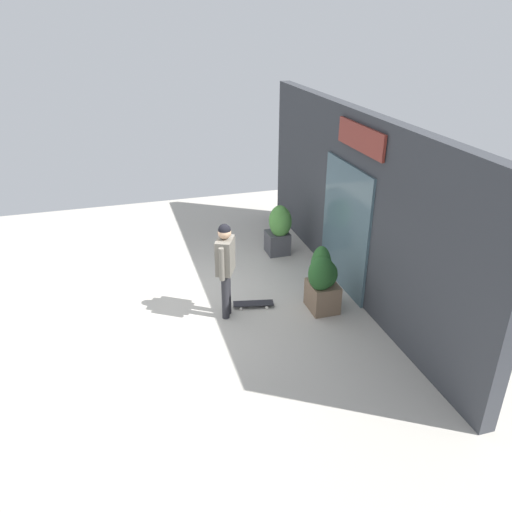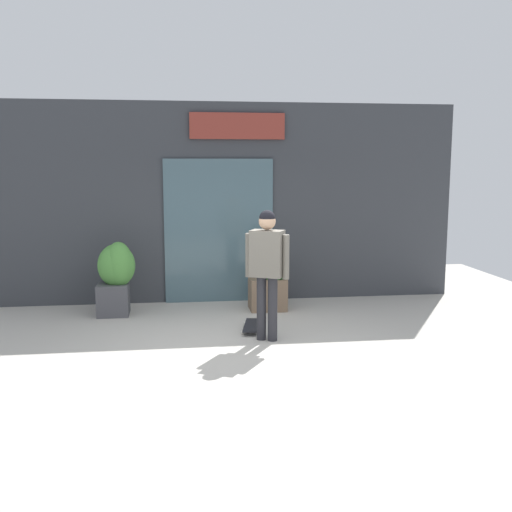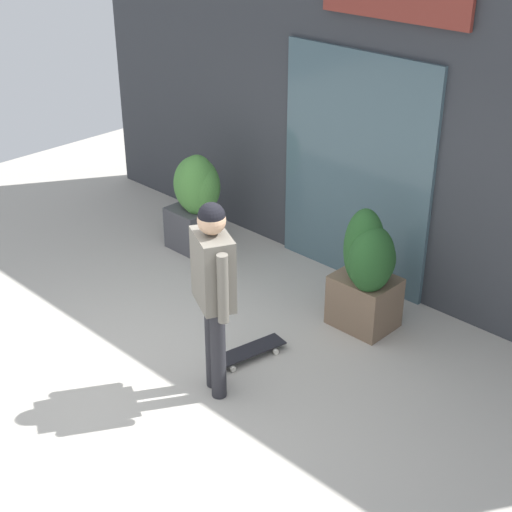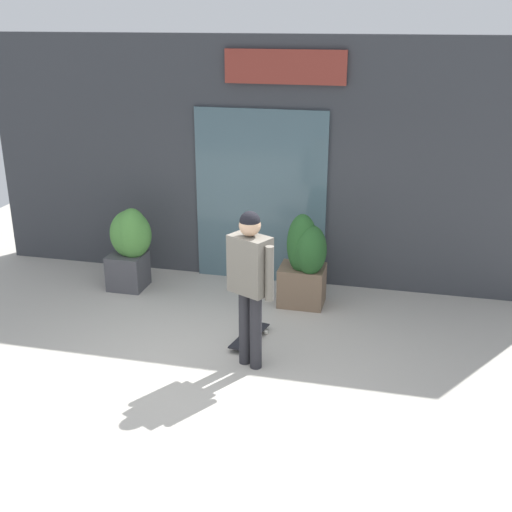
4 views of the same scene
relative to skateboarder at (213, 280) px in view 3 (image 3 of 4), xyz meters
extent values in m
plane|color=#B2ADA3|center=(-0.41, -0.39, -1.10)|extent=(12.00, 12.00, 0.00)
cube|color=#383A3F|center=(-0.41, 2.60, 0.61)|extent=(8.24, 0.25, 3.42)
cube|color=#47606B|center=(-0.47, 2.46, 0.14)|extent=(1.87, 0.06, 2.47)
cylinder|color=#28282D|center=(-0.07, 0.04, -0.66)|extent=(0.13, 0.13, 0.88)
cylinder|color=#28282D|center=(0.07, -0.04, -0.66)|extent=(0.13, 0.13, 0.88)
cube|color=#6B665B|center=(0.00, 0.00, 0.10)|extent=(0.50, 0.42, 0.63)
cylinder|color=#6B665B|center=(-0.23, 0.12, 0.06)|extent=(0.09, 0.09, 0.60)
cylinder|color=#6B665B|center=(0.23, -0.12, 0.06)|extent=(0.09, 0.09, 0.60)
sphere|color=tan|center=(0.00, 0.00, 0.53)|extent=(0.23, 0.23, 0.23)
sphere|color=black|center=(0.00, 0.00, 0.57)|extent=(0.22, 0.22, 0.22)
cube|color=black|center=(-0.15, 0.54, -1.03)|extent=(0.34, 0.77, 0.02)
cylinder|color=silver|center=(-0.21, 0.80, -1.07)|extent=(0.04, 0.06, 0.05)
cylinder|color=silver|center=(0.01, 0.75, -1.07)|extent=(0.04, 0.06, 0.05)
cylinder|color=silver|center=(-0.30, 0.33, -1.07)|extent=(0.04, 0.06, 0.05)
cylinder|color=silver|center=(-0.09, 0.28, -1.07)|extent=(0.04, 0.06, 0.05)
cube|color=brown|center=(0.28, 1.73, -0.83)|extent=(0.59, 0.49, 0.53)
ellipsoid|color=#235123|center=(0.40, 1.63, -0.29)|extent=(0.41, 0.48, 0.66)
ellipsoid|color=#235123|center=(0.36, 1.69, -0.34)|extent=(0.42, 0.52, 0.54)
ellipsoid|color=#235123|center=(0.28, 1.67, -0.23)|extent=(0.40, 0.36, 0.81)
cube|color=#47474C|center=(-2.21, 1.70, -0.85)|extent=(0.49, 0.48, 0.50)
ellipsoid|color=#4C8C3D|center=(-2.11, 1.71, -0.29)|extent=(0.45, 0.46, 0.73)
ellipsoid|color=#4C8C3D|center=(-2.15, 1.74, -0.31)|extent=(0.59, 0.49, 0.69)
camera|label=1|loc=(7.53, -1.66, 3.87)|focal=35.27mm
camera|label=2|loc=(-1.21, -7.85, 1.28)|focal=42.17mm
camera|label=3|loc=(3.96, -3.59, 3.03)|focal=53.39mm
camera|label=4|loc=(1.54, -6.10, 2.56)|focal=45.26mm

